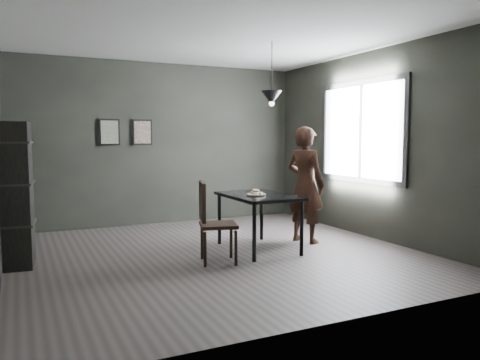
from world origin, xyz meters
name	(u,v)px	position (x,y,z in m)	size (l,w,h in m)	color
ground	(217,254)	(0.00, 0.00, 0.00)	(5.00, 5.00, 0.00)	#373230
back_wall	(162,144)	(0.00, 2.50, 1.40)	(5.00, 0.10, 2.80)	black
ceiling	(216,34)	(0.00, 0.00, 2.80)	(5.00, 5.00, 0.02)	silver
window_assembly	(361,132)	(2.47, 0.20, 1.60)	(0.04, 1.96, 1.56)	white
cafe_table	(258,200)	(0.60, 0.00, 0.67)	(0.80, 1.20, 0.75)	black
white_plate	(256,195)	(0.52, -0.09, 0.76)	(0.23, 0.23, 0.01)	white
donut_pile	(256,193)	(0.52, -0.09, 0.79)	(0.17, 0.17, 0.08)	beige
woman	(305,185)	(1.43, 0.12, 0.83)	(0.61, 0.40, 1.67)	black
wood_chair	(211,217)	(-0.22, -0.35, 0.56)	(0.52, 0.52, 0.98)	black
shelf_unit	(17,195)	(-2.32, 0.49, 0.84)	(0.32, 0.56, 1.69)	black
pendant_lamp	(272,98)	(0.85, 0.10, 2.05)	(0.28, 0.28, 0.86)	black
framed_print_left	(109,132)	(-0.90, 2.47, 1.60)	(0.34, 0.04, 0.44)	black
framed_print_right	(142,132)	(-0.35, 2.47, 1.60)	(0.34, 0.04, 0.44)	black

